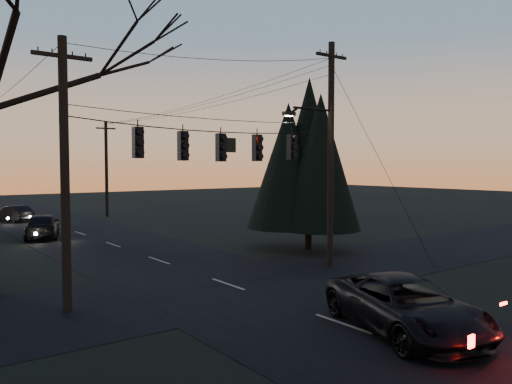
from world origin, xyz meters
TOP-DOWN VIEW (x-y plane):
  - ground_plane at (0.00, 0.00)m, footprint 160.00×160.00m
  - main_road at (0.00, 20.00)m, footprint 8.00×120.00m
  - cross_road at (0.00, 10.00)m, footprint 60.00×7.00m
  - utility_pole_right at (5.50, 10.00)m, footprint 5.00×0.30m
  - utility_pole_left at (-6.00, 10.00)m, footprint 1.80×0.30m
  - utility_pole_far_r at (5.50, 38.00)m, footprint 1.80×0.30m
  - span_signal_assembly at (-0.24, 10.00)m, footprint 11.50×0.44m
  - evergreen_right at (8.00, 14.14)m, footprint 4.81×4.81m
  - suv_near at (0.80, 2.45)m, footprint 4.05×5.90m
  - sedan_oncoming_a at (-2.62, 27.13)m, footprint 3.19×5.10m
  - sedan_oncoming_b at (-2.11, 38.42)m, footprint 2.56×4.24m

SIDE VIEW (x-z plane):
  - ground_plane at x=0.00m, z-range 0.00..0.00m
  - utility_pole_right at x=5.50m, z-range -5.00..5.00m
  - utility_pole_left at x=-6.00m, z-range -4.25..4.25m
  - utility_pole_far_r at x=5.50m, z-range -4.25..4.25m
  - cross_road at x=0.00m, z-range 0.00..0.02m
  - main_road at x=0.00m, z-range 0.00..0.02m
  - sedan_oncoming_b at x=-2.11m, z-range 0.00..1.32m
  - suv_near at x=0.80m, z-range 0.00..1.50m
  - sedan_oncoming_a at x=-2.62m, z-range 0.00..1.62m
  - evergreen_right at x=8.00m, z-range 0.60..9.11m
  - span_signal_assembly at x=-0.24m, z-range 4.55..6.06m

